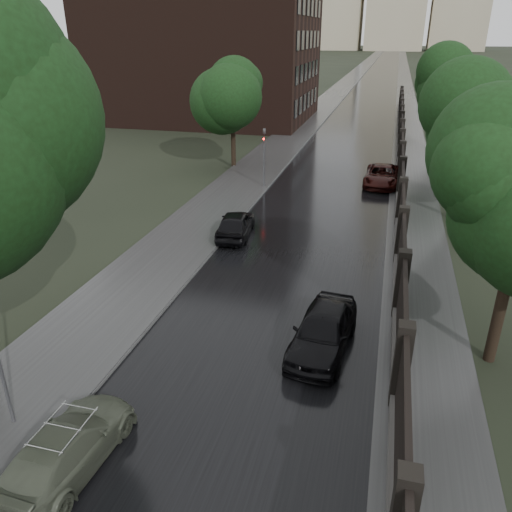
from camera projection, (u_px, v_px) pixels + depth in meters
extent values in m
cube|color=black|center=(387.00, 61.00, 178.29)|extent=(8.00, 420.00, 0.02)
cube|color=#2D2D2D|center=(370.00, 60.00, 179.66)|extent=(4.00, 420.00, 0.16)
cube|color=#2D2D2D|center=(403.00, 61.00, 176.99)|extent=(3.00, 420.00, 0.08)
cube|color=#383533|center=(399.00, 168.00, 37.96)|extent=(0.40, 75.00, 0.50)
cube|color=black|center=(401.00, 152.00, 37.44)|extent=(0.15, 75.00, 2.00)
cube|color=black|center=(401.00, 96.00, 70.97)|extent=(0.45, 0.45, 2.70)
cylinder|color=black|center=(233.00, 129.00, 38.04)|extent=(0.36, 0.36, 5.85)
sphere|color=black|center=(232.00, 97.00, 37.08)|extent=(4.25, 4.25, 4.25)
cylinder|color=black|center=(506.00, 284.00, 15.11)|extent=(0.36, 0.36, 5.53)
cylinder|color=black|center=(459.00, 170.00, 27.44)|extent=(0.36, 0.36, 5.53)
sphere|color=black|center=(466.00, 130.00, 26.53)|extent=(4.08, 4.08, 4.08)
cylinder|color=black|center=(438.00, 119.00, 43.29)|extent=(0.36, 0.36, 5.53)
sphere|color=black|center=(442.00, 93.00, 42.38)|extent=(4.08, 4.08, 4.08)
cylinder|color=#59595E|center=(264.00, 166.00, 33.36)|extent=(0.12, 0.12, 3.00)
imported|color=#59595E|center=(264.00, 136.00, 32.54)|extent=(0.16, 0.20, 1.00)
sphere|color=#FF0C0C|center=(264.00, 139.00, 32.46)|extent=(0.14, 0.14, 0.14)
cube|color=black|center=(205.00, 29.00, 56.84)|extent=(24.00, 18.00, 20.00)
cube|color=tan|center=(337.00, 7.00, 273.59)|extent=(28.00, 22.00, 44.00)
cube|color=tan|center=(460.00, 5.00, 258.63)|extent=(28.00, 22.00, 44.00)
imported|color=#4E5443|center=(67.00, 448.00, 11.99)|extent=(1.94, 4.34, 1.24)
imported|color=black|center=(235.00, 224.00, 25.72)|extent=(2.03, 4.14, 1.36)
imported|color=black|center=(323.00, 330.00, 16.46)|extent=(2.18, 4.54, 1.50)
imported|color=black|center=(382.00, 176.00, 34.31)|extent=(2.40, 4.96, 1.36)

